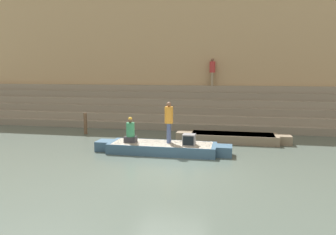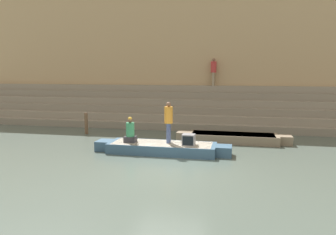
{
  "view_description": "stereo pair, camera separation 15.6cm",
  "coord_description": "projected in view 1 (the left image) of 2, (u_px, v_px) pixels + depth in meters",
  "views": [
    {
      "loc": [
        2.02,
        -10.6,
        3.34
      ],
      "look_at": [
        -0.79,
        3.5,
        1.31
      ],
      "focal_mm": 35.0,
      "sensor_mm": 36.0,
      "label": 1
    },
    {
      "loc": [
        2.18,
        -10.57,
        3.34
      ],
      "look_at": [
        -0.79,
        3.5,
        1.31
      ],
      "focal_mm": 35.0,
      "sensor_mm": 36.0,
      "label": 2
    }
  ],
  "objects": [
    {
      "name": "moored_boat_shore",
      "position": [
        232.0,
        138.0,
        15.55
      ],
      "size": [
        5.34,
        1.32,
        0.41
      ],
      "rotation": [
        0.0,
        0.0,
        0.09
      ],
      "color": "#756651",
      "rests_on": "ground"
    },
    {
      "name": "tv_set",
      "position": [
        189.0,
        140.0,
        13.09
      ],
      "size": [
        0.5,
        0.47,
        0.44
      ],
      "rotation": [
        0.0,
        0.0,
        0.04
      ],
      "color": "slate",
      "rests_on": "rowboat_main"
    },
    {
      "name": "back_wall",
      "position": [
        203.0,
        51.0,
        21.45
      ],
      "size": [
        34.2,
        1.28,
        9.44
      ],
      "color": "tan",
      "rests_on": "ground"
    },
    {
      "name": "mooring_post",
      "position": [
        85.0,
        123.0,
        17.56
      ],
      "size": [
        0.18,
        0.18,
        1.13
      ],
      "primitive_type": "cylinder",
      "color": "brown",
      "rests_on": "ground"
    },
    {
      "name": "ground_plane",
      "position": [
        171.0,
        170.0,
        11.16
      ],
      "size": [
        120.0,
        120.0,
        0.0
      ],
      "primitive_type": "plane",
      "color": "#47544C"
    },
    {
      "name": "person_rowing",
      "position": [
        130.0,
        132.0,
        13.61
      ],
      "size": [
        0.49,
        0.38,
        1.07
      ],
      "rotation": [
        0.0,
        0.0,
        -0.14
      ],
      "color": "#28282D",
      "rests_on": "rowboat_main"
    },
    {
      "name": "ghat_steps",
      "position": [
        199.0,
        111.0,
        20.22
      ],
      "size": [
        36.0,
        3.37,
        2.44
      ],
      "color": "gray",
      "rests_on": "ground"
    },
    {
      "name": "person_standing",
      "position": [
        169.0,
        119.0,
        13.43
      ],
      "size": [
        0.35,
        0.35,
        1.69
      ],
      "rotation": [
        0.0,
        0.0,
        -0.01
      ],
      "color": "#3D4C75",
      "rests_on": "rowboat_main"
    },
    {
      "name": "rowboat_main",
      "position": [
        162.0,
        148.0,
        13.52
      ],
      "size": [
        5.67,
        1.54,
        0.41
      ],
      "rotation": [
        0.0,
        0.0,
        0.02
      ],
      "color": "#33516B",
      "rests_on": "ground"
    },
    {
      "name": "person_on_steps",
      "position": [
        212.0,
        70.0,
        20.64
      ],
      "size": [
        0.36,
        0.36,
        1.71
      ],
      "rotation": [
        0.0,
        0.0,
        5.27
      ],
      "color": "gray",
      "rests_on": "ghat_steps"
    }
  ]
}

